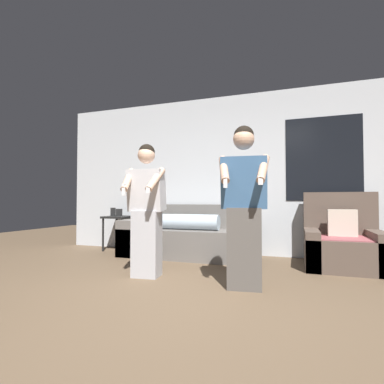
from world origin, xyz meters
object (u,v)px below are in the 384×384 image
object	(u,v)px
couch	(188,237)
person_right	(244,206)
person_left	(146,210)
side_table	(119,221)
armchair	(343,244)

from	to	relation	value
couch	person_right	distance (m)	1.97
person_left	person_right	size ratio (longest dim) A/B	0.94
couch	person_right	bearing A→B (deg)	-52.30
person_right	side_table	bearing A→B (deg)	147.00
person_left	person_right	distance (m)	1.18
side_table	person_right	xyz separation A→B (m)	(2.56, -1.66, 0.31)
couch	side_table	world-z (taller)	couch
couch	armchair	bearing A→B (deg)	-1.87
armchair	person_right	xyz separation A→B (m)	(-1.09, -1.43, 0.52)
side_table	person_left	world-z (taller)	person_left
couch	person_left	bearing A→B (deg)	-90.62
couch	person_right	xyz separation A→B (m)	(1.16, -1.50, 0.53)
side_table	armchair	bearing A→B (deg)	-3.70
side_table	person_right	size ratio (longest dim) A/B	0.46
side_table	person_left	distance (m)	2.10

